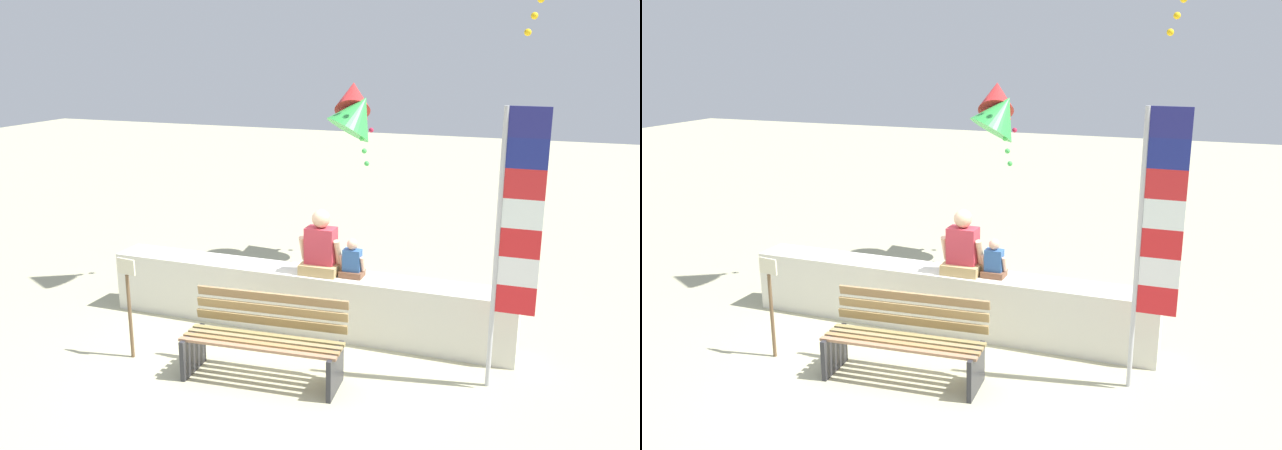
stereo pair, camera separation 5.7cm
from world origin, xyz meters
TOP-DOWN VIEW (x-y plane):
  - ground_plane at (0.00, 0.00)m, footprint 40.00×40.00m
  - seawall_ledge at (0.00, 1.01)m, footprint 5.19×0.51m
  - park_bench at (0.08, -0.33)m, footprint 1.76×0.73m
  - person_adult at (0.23, 1.00)m, footprint 0.52×0.38m
  - person_child at (0.63, 1.00)m, footprint 0.31×0.23m
  - flag_banner at (2.49, 0.31)m, footprint 0.44×0.05m
  - kite_green at (-0.22, 3.84)m, footprint 1.21×1.19m
  - kite_red at (-0.39, 4.18)m, footprint 0.76×0.92m
  - sign_post at (-1.54, -0.42)m, footprint 0.24×0.05m

SIDE VIEW (x-z plane):
  - ground_plane at x=0.00m, z-range 0.00..0.00m
  - seawall_ledge at x=0.00m, z-range 0.00..0.77m
  - park_bench at x=0.08m, z-range -0.02..0.86m
  - sign_post at x=-1.54m, z-range 0.12..1.30m
  - person_child at x=0.63m, z-range 0.72..1.19m
  - person_adult at x=0.23m, z-range 0.68..1.48m
  - flag_banner at x=2.49m, z-range 0.27..3.18m
  - kite_green at x=-0.22m, z-range 1.81..3.02m
  - kite_red at x=-0.39m, z-range 2.17..3.14m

